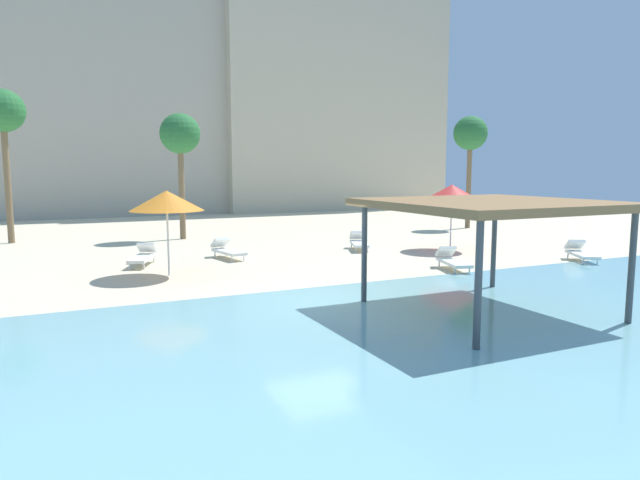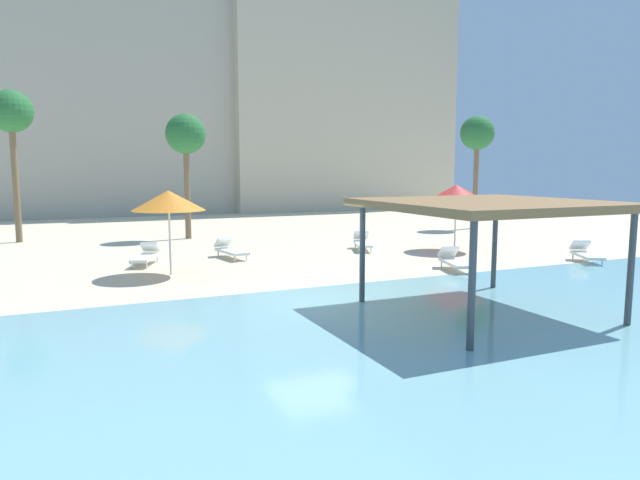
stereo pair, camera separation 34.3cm
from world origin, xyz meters
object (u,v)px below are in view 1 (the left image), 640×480
object	(u,v)px
palm_tree_0	(180,136)
beach_umbrella_red_0	(452,193)
palm_tree_1	(3,115)
lounge_chair_3	(452,260)
beach_umbrella_orange_2	(167,201)
lounge_chair_0	(581,252)
palm_tree_2	(470,136)
shade_pavilion	(490,207)
lounge_chair_2	(227,250)
lounge_chair_4	(359,242)
lounge_chair_1	(143,256)

from	to	relation	value
palm_tree_0	beach_umbrella_red_0	bearing A→B (deg)	-42.61
beach_umbrella_red_0	palm_tree_1	size ratio (longest dim) A/B	0.39
palm_tree_0	palm_tree_1	size ratio (longest dim) A/B	0.87
lounge_chair_3	palm_tree_0	xyz separation A→B (m)	(-6.39, 12.30, 4.55)
beach_umbrella_orange_2	palm_tree_1	size ratio (longest dim) A/B	0.39
lounge_chair_0	palm_tree_1	world-z (taller)	palm_tree_1
lounge_chair_0	palm_tree_1	size ratio (longest dim) A/B	0.28
palm_tree_1	palm_tree_2	xyz separation A→B (m)	(23.22, -3.58, -0.53)
shade_pavilion	beach_umbrella_orange_2	xyz separation A→B (m)	(-5.83, 7.90, -0.12)
beach_umbrella_red_0	lounge_chair_2	xyz separation A→B (m)	(-9.03, 1.80, -2.04)
beach_umbrella_orange_2	lounge_chair_0	xyz separation A→B (m)	(14.11, -3.55, -2.03)
lounge_chair_4	palm_tree_2	bearing A→B (deg)	138.51
palm_tree_1	palm_tree_2	bearing A→B (deg)	-8.78
beach_umbrella_orange_2	lounge_chair_1	bearing A→B (deg)	100.83
lounge_chair_1	palm_tree_1	bearing A→B (deg)	-130.71
lounge_chair_0	palm_tree_2	distance (m)	12.79
lounge_chair_1	lounge_chair_0	bearing A→B (deg)	89.45
lounge_chair_2	palm_tree_0	world-z (taller)	palm_tree_0
lounge_chair_0	lounge_chair_4	distance (m)	8.43
shade_pavilion	lounge_chair_3	xyz separation A→B (m)	(2.92, 4.93, -2.15)
lounge_chair_0	lounge_chair_2	world-z (taller)	same
beach_umbrella_red_0	lounge_chair_4	size ratio (longest dim) A/B	1.37
beach_umbrella_red_0	lounge_chair_3	xyz separation A→B (m)	(-2.90, -3.76, -2.04)
palm_tree_1	lounge_chair_4	bearing A→B (deg)	-32.98
lounge_chair_1	lounge_chair_3	world-z (taller)	same
lounge_chair_0	lounge_chair_1	distance (m)	15.73
lounge_chair_1	lounge_chair_2	size ratio (longest dim) A/B	1.01
shade_pavilion	lounge_chair_0	world-z (taller)	shade_pavilion
beach_umbrella_red_0	palm_tree_0	xyz separation A→B (m)	(-9.29, 8.54, 2.51)
shade_pavilion	lounge_chair_2	xyz separation A→B (m)	(-3.21, 10.50, -2.15)
shade_pavilion	beach_umbrella_red_0	bearing A→B (deg)	56.22
palm_tree_0	lounge_chair_4	bearing A→B (deg)	-49.24
lounge_chair_1	palm_tree_1	size ratio (longest dim) A/B	0.29
lounge_chair_2	beach_umbrella_orange_2	bearing A→B (deg)	-55.45
palm_tree_2	beach_umbrella_red_0	bearing A→B (deg)	-134.06
lounge_chair_3	palm_tree_2	size ratio (longest dim) A/B	0.32
lounge_chair_4	shade_pavilion	bearing A→B (deg)	8.54
shade_pavilion	palm_tree_2	size ratio (longest dim) A/B	0.77
shade_pavilion	lounge_chair_0	bearing A→B (deg)	27.69
lounge_chair_3	lounge_chair_2	bearing A→B (deg)	-115.22
lounge_chair_4	palm_tree_0	world-z (taller)	palm_tree_0
beach_umbrella_red_0	palm_tree_2	size ratio (longest dim) A/B	0.43
beach_umbrella_red_0	lounge_chair_3	size ratio (longest dim) A/B	1.36
shade_pavilion	beach_umbrella_red_0	xyz separation A→B (m)	(5.82, 8.70, -0.11)
beach_umbrella_red_0	lounge_chair_4	world-z (taller)	beach_umbrella_red_0
beach_umbrella_orange_2	palm_tree_2	size ratio (longest dim) A/B	0.43
lounge_chair_3	palm_tree_0	distance (m)	14.59
lounge_chair_2	palm_tree_1	xyz separation A→B (m)	(-7.65, 8.53, 5.41)
beach_umbrella_red_0	beach_umbrella_orange_2	distance (m)	11.67
beach_umbrella_orange_2	shade_pavilion	bearing A→B (deg)	-53.58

